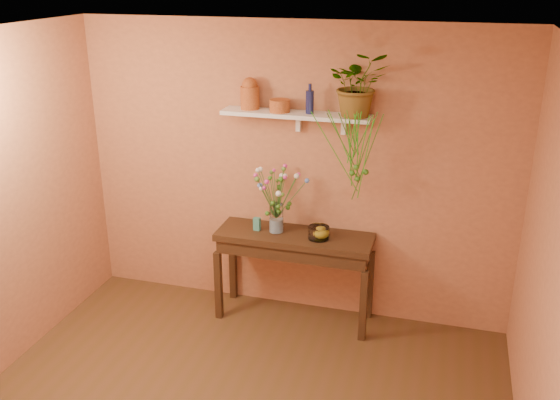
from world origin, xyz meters
TOP-DOWN VIEW (x-y plane):
  - room at (0.00, 0.00)m, footprint 4.04×4.04m
  - sideboard at (0.08, 1.75)m, footprint 1.41×0.45m
  - wall_shelf at (0.06, 1.87)m, footprint 1.30×0.24m
  - terracotta_jug at (-0.37, 1.90)m, footprint 0.18×0.18m
  - terracotta_pot at (-0.09, 1.86)m, footprint 0.18×0.18m
  - blue_bottle at (0.17, 1.87)m, footprint 0.07×0.07m
  - spider_plant at (0.58, 1.86)m, footprint 0.58×0.53m
  - plant_fronds at (0.61, 1.70)m, footprint 0.58×0.41m
  - glass_vase at (-0.10, 1.76)m, footprint 0.13×0.13m
  - bouquet at (-0.09, 1.76)m, footprint 0.51×0.39m
  - glass_bowl at (0.31, 1.72)m, footprint 0.19×0.19m
  - lemon at (0.32, 1.74)m, footprint 0.09×0.09m
  - carton at (-0.27, 1.75)m, footprint 0.06×0.05m

SIDE VIEW (x-z plane):
  - sideboard at x=0.08m, z-range 0.30..1.16m
  - lemon at x=0.32m, z-range 0.86..0.95m
  - glass_bowl at x=0.31m, z-range 0.85..0.96m
  - carton at x=-0.27m, z-range 0.86..0.98m
  - glass_vase at x=-0.10m, z-range 0.84..1.10m
  - bouquet at x=-0.09m, z-range 1.04..1.54m
  - room at x=0.00m, z-range 0.00..2.70m
  - plant_fronds at x=0.61m, z-range 1.23..2.03m
  - wall_shelf at x=0.06m, z-range 1.82..2.01m
  - terracotta_pot at x=-0.09m, z-range 1.94..2.04m
  - blue_bottle at x=0.17m, z-range 1.91..2.17m
  - terracotta_jug at x=-0.37m, z-range 1.93..2.21m
  - spider_plant at x=0.58m, z-range 1.94..2.47m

